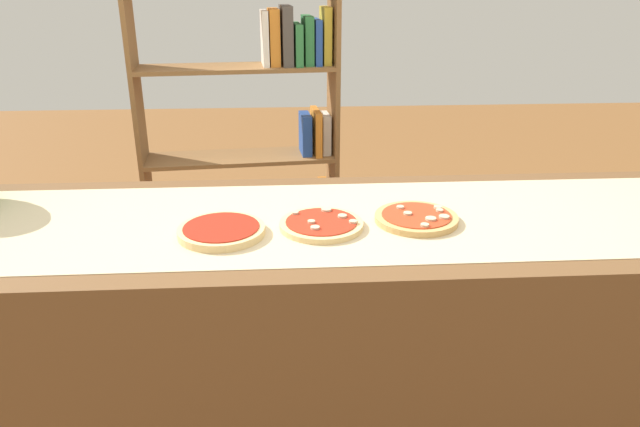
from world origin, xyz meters
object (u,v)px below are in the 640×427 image
pizza_mushroom_2 (417,218)px  pizza_plain_0 (221,231)px  pizza_mushroom_1 (321,224)px  bookshelf (269,166)px

pizza_mushroom_2 → pizza_plain_0: bearing=-173.8°
pizza_mushroom_2 → pizza_mushroom_1: bearing=-174.6°
pizza_plain_0 → pizza_mushroom_1: same height
pizza_plain_0 → pizza_mushroom_2: 0.56m
pizza_mushroom_1 → bookshelf: 1.15m
pizza_plain_0 → bookshelf: 1.18m
pizza_mushroom_1 → pizza_plain_0: bearing=-173.1°
pizza_plain_0 → pizza_mushroom_2: pizza_mushroom_2 is taller
pizza_mushroom_1 → bookshelf: bookshelf is taller
pizza_mushroom_1 → bookshelf: bearing=98.8°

